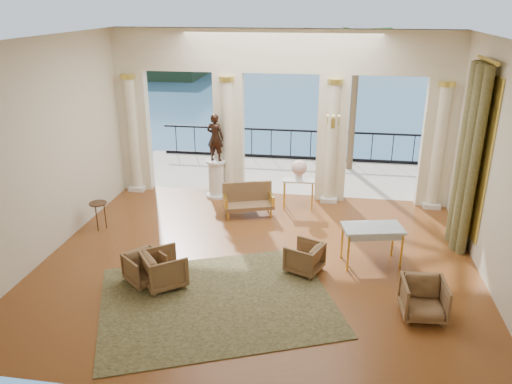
% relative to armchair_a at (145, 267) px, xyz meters
% --- Properties ---
extents(floor, '(9.00, 9.00, 0.00)m').
position_rel_armchair_a_xyz_m(floor, '(2.04, 1.15, -0.34)').
color(floor, '#442512').
rests_on(floor, ground).
extents(room_walls, '(9.00, 9.00, 9.00)m').
position_rel_armchair_a_xyz_m(room_walls, '(2.04, 0.04, 2.54)').
color(room_walls, beige).
rests_on(room_walls, ground).
extents(arcade, '(9.00, 0.56, 4.50)m').
position_rel_armchair_a_xyz_m(arcade, '(2.04, 4.98, 2.24)').
color(arcade, beige).
rests_on(arcade, ground).
extents(terrace, '(10.00, 3.60, 0.10)m').
position_rel_armchair_a_xyz_m(terrace, '(2.04, 6.95, -0.39)').
color(terrace, '#B0A58F').
rests_on(terrace, ground).
extents(balustrade, '(9.00, 0.06, 1.03)m').
position_rel_armchair_a_xyz_m(balustrade, '(2.04, 8.55, 0.07)').
color(balustrade, black).
rests_on(balustrade, terrace).
extents(palm_tree, '(2.00, 2.00, 4.50)m').
position_rel_armchair_a_xyz_m(palm_tree, '(4.04, 7.75, 3.75)').
color(palm_tree, '#4C3823').
rests_on(palm_tree, terrace).
extents(headland, '(22.00, 18.00, 6.00)m').
position_rel_armchair_a_xyz_m(headland, '(-27.96, 71.15, -3.34)').
color(headland, black).
rests_on(headland, sea).
extents(sea, '(160.00, 160.00, 0.00)m').
position_rel_armchair_a_xyz_m(sea, '(2.04, 61.15, -6.34)').
color(sea, '#2E618D').
rests_on(sea, ground).
extents(curtain, '(0.33, 1.40, 4.09)m').
position_rel_armchair_a_xyz_m(curtain, '(6.33, 2.65, 1.68)').
color(curtain, '#4B4926').
rests_on(curtain, ground).
extents(window_frame, '(0.04, 1.60, 3.40)m').
position_rel_armchair_a_xyz_m(window_frame, '(6.51, 2.65, 1.76)').
color(window_frame, gold).
rests_on(window_frame, room_walls).
extents(wall_sconce, '(0.30, 0.11, 0.33)m').
position_rel_armchair_a_xyz_m(wall_sconce, '(3.44, 4.66, 1.89)').
color(wall_sconce, gold).
rests_on(wall_sconce, arcade).
extents(rug, '(5.05, 4.54, 0.02)m').
position_rel_armchair_a_xyz_m(rug, '(1.52, -0.43, -0.33)').
color(rug, '#282D17').
rests_on(rug, ground).
extents(armchair_a, '(0.90, 0.90, 0.68)m').
position_rel_armchair_a_xyz_m(armchair_a, '(0.00, 0.00, 0.00)').
color(armchair_a, '#3E2D17').
rests_on(armchair_a, ground).
extents(armchair_b, '(0.77, 0.72, 0.75)m').
position_rel_armchair_a_xyz_m(armchair_b, '(5.16, -0.32, 0.04)').
color(armchair_b, '#3E2D17').
rests_on(armchair_b, ground).
extents(armchair_c, '(0.82, 0.84, 0.67)m').
position_rel_armchair_a_xyz_m(armchair_c, '(3.02, 0.91, -0.00)').
color(armchair_c, '#3E2D17').
rests_on(armchair_c, ground).
extents(armchair_d, '(1.01, 1.02, 0.77)m').
position_rel_armchair_a_xyz_m(armchair_d, '(0.41, -0.05, 0.04)').
color(armchair_d, '#3E2D17').
rests_on(armchair_d, ground).
extents(settee, '(1.37, 0.90, 0.84)m').
position_rel_armchair_a_xyz_m(settee, '(1.42, 3.54, 0.07)').
color(settee, '#3E2D17').
rests_on(settee, ground).
extents(game_table, '(1.32, 0.91, 0.83)m').
position_rel_armchair_a_xyz_m(game_table, '(4.37, 1.47, 0.40)').
color(game_table, '#A8C2D3').
rests_on(game_table, ground).
extents(pedestal, '(0.58, 0.58, 1.06)m').
position_rel_armchair_a_xyz_m(pedestal, '(0.33, 4.65, 0.17)').
color(pedestal, silver).
rests_on(pedestal, ground).
extents(statue, '(0.52, 0.39, 1.29)m').
position_rel_armchair_a_xyz_m(statue, '(0.33, 4.65, 1.37)').
color(statue, black).
rests_on(statue, pedestal).
extents(console_table, '(0.84, 0.36, 0.78)m').
position_rel_armchair_a_xyz_m(console_table, '(2.64, 4.20, 0.31)').
color(console_table, silver).
rests_on(console_table, ground).
extents(urn, '(0.40, 0.40, 0.53)m').
position_rel_armchair_a_xyz_m(urn, '(2.64, 4.20, 0.75)').
color(urn, white).
rests_on(urn, console_table).
extents(side_table, '(0.41, 0.41, 0.67)m').
position_rel_armchair_a_xyz_m(side_table, '(-1.96, 2.16, 0.24)').
color(side_table, black).
rests_on(side_table, ground).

